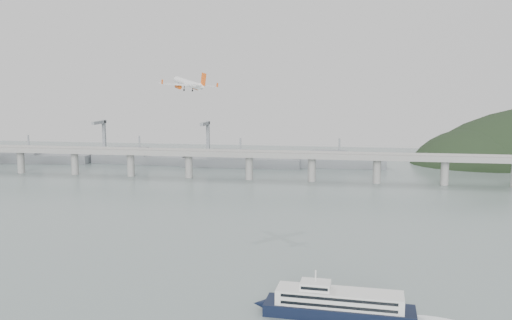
# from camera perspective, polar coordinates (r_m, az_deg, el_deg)

# --- Properties ---
(ground) EXTENTS (900.00, 900.00, 0.00)m
(ground) POSITION_cam_1_polar(r_m,az_deg,el_deg) (237.90, -2.24, -10.42)
(ground) COLOR slate
(ground) RESTS_ON ground
(bridge) EXTENTS (800.00, 22.00, 23.90)m
(bridge) POSITION_cam_1_polar(r_m,az_deg,el_deg) (427.61, 3.08, 0.16)
(bridge) COLOR gray
(bridge) RESTS_ON ground
(distant_fleet) EXTENTS (453.00, 60.90, 40.00)m
(distant_fleet) POSITION_cam_1_polar(r_m,az_deg,el_deg) (530.88, -12.87, 0.22)
(distant_fleet) COLOR slate
(distant_fleet) RESTS_ON ground
(ferry) EXTENTS (79.86, 16.30, 15.06)m
(ferry) POSITION_cam_1_polar(r_m,az_deg,el_deg) (183.58, 8.74, -14.79)
(ferry) COLOR black
(ferry) RESTS_ON ground
(airliner) EXTENTS (29.96, 30.53, 10.19)m
(airliner) POSITION_cam_1_polar(r_m,az_deg,el_deg) (302.01, -7.08, 7.99)
(airliner) COLOR white
(airliner) RESTS_ON ground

